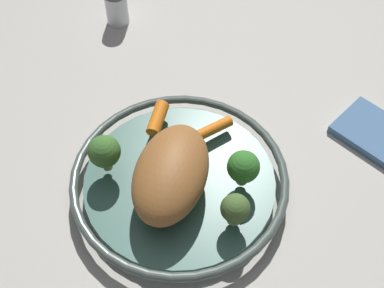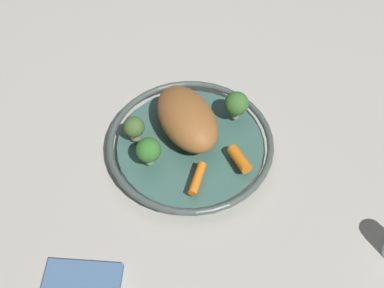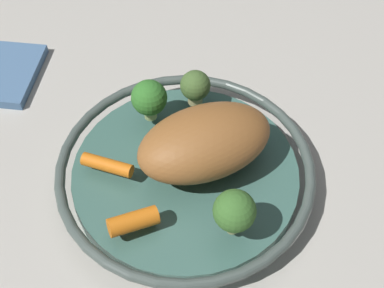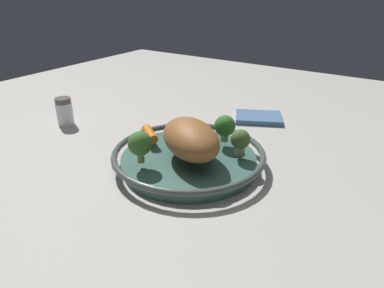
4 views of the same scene
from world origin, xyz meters
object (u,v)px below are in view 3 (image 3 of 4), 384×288
at_px(dish_towel, 5,73).
at_px(roast_chicken_piece, 205,142).
at_px(baby_carrot_left, 136,223).
at_px(serving_bowl, 185,172).
at_px(broccoli_floret_mid, 149,98).
at_px(broccoli_floret_small, 195,86).
at_px(baby_carrot_center, 107,165).
at_px(broccoli_floret_edge, 234,211).

bearing_deg(dish_towel, roast_chicken_piece, 90.66).
bearing_deg(baby_carrot_left, serving_bowl, -177.58).
bearing_deg(broccoli_floret_mid, broccoli_floret_small, 147.74).
relative_size(baby_carrot_left, baby_carrot_center, 0.87).
distance_m(baby_carrot_left, baby_carrot_center, 0.09).
relative_size(baby_carrot_left, broccoli_floret_small, 1.10).
bearing_deg(serving_bowl, baby_carrot_center, -52.15).
relative_size(broccoli_floret_edge, dish_towel, 0.50).
bearing_deg(dish_towel, broccoli_floret_edge, 81.96).
distance_m(baby_carrot_center, broccoli_floret_edge, 0.17).
height_order(serving_bowl, baby_carrot_center, baby_carrot_center).
xyz_separation_m(baby_carrot_left, broccoli_floret_small, (-0.20, -0.05, 0.02)).
height_order(baby_carrot_left, broccoli_floret_small, broccoli_floret_small).
bearing_deg(broccoli_floret_small, broccoli_floret_edge, 44.72).
height_order(roast_chicken_piece, baby_carrot_center, roast_chicken_piece).
bearing_deg(broccoli_floret_edge, baby_carrot_center, -86.55).
bearing_deg(broccoli_floret_small, roast_chicken_piece, 39.15).
bearing_deg(roast_chicken_piece, baby_carrot_center, -50.81).
relative_size(broccoli_floret_edge, broccoli_floret_small, 1.24).
distance_m(baby_carrot_left, broccoli_floret_mid, 0.17).
xyz_separation_m(serving_bowl, roast_chicken_piece, (-0.02, 0.02, 0.05)).
distance_m(broccoli_floret_edge, dish_towel, 0.44).
relative_size(serving_bowl, baby_carrot_center, 4.99).
distance_m(serving_bowl, baby_carrot_center, 0.10).
bearing_deg(baby_carrot_center, broccoli_floret_edge, 93.45).
bearing_deg(serving_bowl, roast_chicken_piece, 134.50).
height_order(broccoli_floret_edge, broccoli_floret_small, broccoli_floret_edge).
bearing_deg(serving_bowl, broccoli_floret_mid, -116.31).
height_order(broccoli_floret_mid, dish_towel, broccoli_floret_mid).
relative_size(broccoli_floret_small, broccoli_floret_mid, 0.86).
xyz_separation_m(serving_bowl, broccoli_floret_edge, (0.05, 0.09, 0.06)).
relative_size(baby_carrot_left, broccoli_floret_mid, 0.95).
bearing_deg(broccoli_floret_edge, baby_carrot_left, -57.89).
height_order(serving_bowl, dish_towel, serving_bowl).
height_order(serving_bowl, broccoli_floret_edge, broccoli_floret_edge).
bearing_deg(baby_carrot_center, baby_carrot_left, 59.56).
bearing_deg(roast_chicken_piece, serving_bowl, -45.50).
bearing_deg(baby_carrot_left, baby_carrot_center, -120.44).
height_order(baby_carrot_left, broccoli_floret_edge, broccoli_floret_edge).
bearing_deg(baby_carrot_left, broccoli_floret_mid, -149.42).
relative_size(serving_bowl, broccoli_floret_small, 6.30).
distance_m(baby_carrot_center, dish_towel, 0.27).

